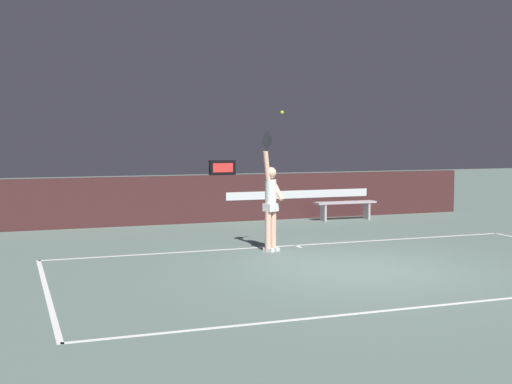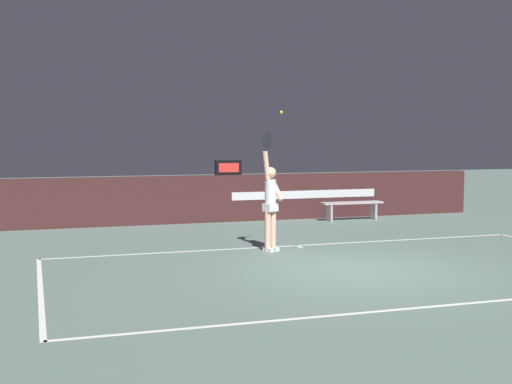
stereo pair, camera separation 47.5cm
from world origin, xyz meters
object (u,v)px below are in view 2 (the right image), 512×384
speed_display (228,168)px  courtside_bench_near (352,206)px  tennis_player (270,201)px  tennis_ball (281,112)px

speed_display → courtside_bench_near: size_ratio=0.41×
tennis_player → courtside_bench_near: size_ratio=1.39×
tennis_ball → courtside_bench_near: bearing=49.8°
speed_display → tennis_player: size_ratio=0.29×
speed_display → tennis_ball: 5.44m
tennis_player → tennis_ball: bearing=-70.9°
tennis_ball → speed_display: bearing=85.6°
speed_display → tennis_ball: bearing=-94.4°
speed_display → tennis_ball: tennis_ball is taller
speed_display → courtside_bench_near: speed_display is taller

